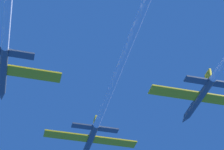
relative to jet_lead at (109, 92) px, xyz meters
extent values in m
cylinder|color=#4C5660|center=(0.00, 16.30, -0.03)|extent=(1.24, 11.29, 1.24)
ellipsoid|color=black|center=(0.00, 18.78, 0.50)|extent=(0.87, 2.26, 0.62)
cube|color=yellow|center=(-4.91, 15.73, -0.03)|extent=(8.58, 2.48, 0.27)
cube|color=yellow|center=(4.91, 15.73, -0.03)|extent=(8.58, 2.48, 0.27)
cube|color=yellow|center=(0.00, 11.78, 1.50)|extent=(0.33, 2.03, 1.81)
cube|color=#4C5660|center=(-2.55, 11.56, -0.03)|extent=(3.86, 1.49, 0.27)
cube|color=#4C5660|center=(2.55, 11.56, -0.03)|extent=(3.86, 1.49, 0.27)
cylinder|color=white|center=(0.00, -11.35, -0.03)|extent=(1.12, 44.00, 1.12)
cylinder|color=#4C5660|center=(-17.70, -0.90, 0.35)|extent=(1.24, 11.29, 1.24)
cone|color=#4C5660|center=(-17.70, 5.99, 0.35)|extent=(1.22, 2.48, 1.22)
ellipsoid|color=black|center=(-17.70, 1.59, 0.87)|extent=(0.87, 2.26, 0.62)
cube|color=yellow|center=(-12.78, -1.46, 0.35)|extent=(8.58, 2.48, 0.27)
cube|color=yellow|center=(-17.70, -5.41, 1.87)|extent=(0.33, 2.03, 1.81)
cube|color=#4C5660|center=(-15.14, -5.64, 0.35)|extent=(3.86, 1.49, 0.27)
cylinder|color=#4C5660|center=(16.02, -0.79, 0.92)|extent=(1.24, 11.29, 1.24)
cone|color=#4C5660|center=(16.02, 6.10, 0.92)|extent=(1.22, 2.48, 1.22)
ellipsoid|color=black|center=(16.02, 1.70, 1.45)|extent=(0.87, 2.26, 0.62)
cube|color=yellow|center=(11.11, -1.35, 0.92)|extent=(8.58, 2.48, 0.27)
cube|color=yellow|center=(16.02, -5.30, 2.45)|extent=(0.33, 2.03, 1.81)
cube|color=#4C5660|center=(13.47, -5.53, 0.92)|extent=(3.86, 1.49, 0.27)
cube|color=#4C5660|center=(18.57, -5.53, 0.92)|extent=(3.86, 1.49, 0.27)
camera|label=1|loc=(-13.07, -54.75, -42.22)|focal=66.89mm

